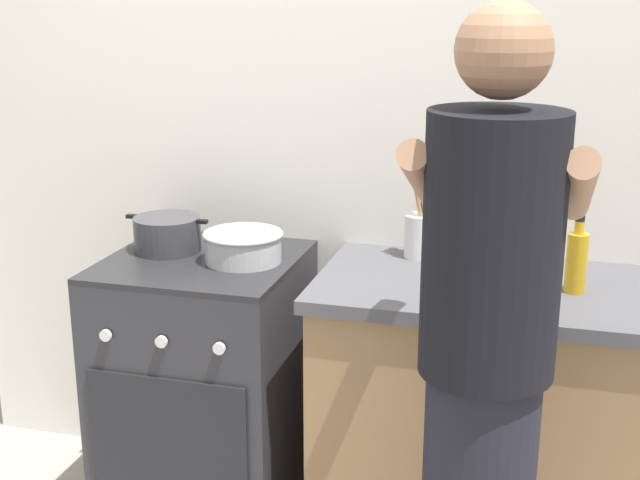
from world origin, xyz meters
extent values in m
cube|color=silver|center=(0.20, 0.50, 1.25)|extent=(3.20, 0.10, 2.50)
cube|color=#99724C|center=(0.55, 0.15, 0.43)|extent=(0.96, 0.56, 0.86)
cube|color=#4C4C51|center=(0.55, 0.15, 0.88)|extent=(1.00, 0.60, 0.04)
cube|color=#2D2D33|center=(-0.35, 0.15, 0.44)|extent=(0.60, 0.60, 0.88)
cube|color=#232326|center=(-0.35, 0.15, 0.89)|extent=(0.60, 0.60, 0.02)
cube|color=black|center=(-0.35, -0.16, 0.42)|extent=(0.51, 0.01, 0.40)
cylinder|color=silver|center=(-0.53, -0.16, 0.74)|extent=(0.04, 0.01, 0.04)
cylinder|color=silver|center=(-0.35, -0.16, 0.74)|extent=(0.04, 0.01, 0.04)
cylinder|color=silver|center=(-0.17, -0.16, 0.74)|extent=(0.04, 0.01, 0.04)
cylinder|color=#38383D|center=(-0.49, 0.20, 0.96)|extent=(0.22, 0.22, 0.11)
cube|color=black|center=(-0.61, 0.20, 1.01)|extent=(0.04, 0.02, 0.01)
cube|color=black|center=(-0.37, 0.20, 1.01)|extent=(0.04, 0.02, 0.01)
cylinder|color=#B7B7BC|center=(-0.21, 0.16, 0.95)|extent=(0.24, 0.24, 0.09)
torus|color=#B7B7BC|center=(-0.21, 0.16, 0.99)|extent=(0.25, 0.25, 0.01)
cylinder|color=silver|center=(0.32, 0.35, 0.97)|extent=(0.10, 0.10, 0.14)
cylinder|color=#B7BABF|center=(0.32, 0.37, 1.04)|extent=(0.06, 0.01, 0.24)
sphere|color=#B7BABF|center=(0.32, 0.37, 1.18)|extent=(0.03, 0.03, 0.03)
cylinder|color=silver|center=(0.31, 0.34, 1.05)|extent=(0.03, 0.02, 0.25)
sphere|color=silver|center=(0.31, 0.34, 1.18)|extent=(0.03, 0.03, 0.03)
cylinder|color=#9E7547|center=(0.32, 0.33, 1.04)|extent=(0.06, 0.03, 0.23)
sphere|color=#9E7547|center=(0.32, 0.33, 1.16)|extent=(0.03, 0.03, 0.03)
cylinder|color=silver|center=(0.33, 0.34, 1.05)|extent=(0.03, 0.05, 0.26)
sphere|color=silver|center=(0.33, 0.34, 1.19)|extent=(0.03, 0.03, 0.03)
cylinder|color=white|center=(0.32, 0.34, 1.05)|extent=(0.04, 0.01, 0.26)
sphere|color=white|center=(0.32, 0.34, 1.19)|extent=(0.03, 0.03, 0.03)
cylinder|color=black|center=(0.32, 0.35, 1.05)|extent=(0.06, 0.04, 0.28)
sphere|color=black|center=(0.32, 0.35, 1.20)|extent=(0.03, 0.03, 0.03)
cylinder|color=silver|center=(0.55, 0.07, 0.93)|extent=(0.04, 0.04, 0.06)
cylinder|color=red|center=(0.55, 0.07, 0.97)|extent=(0.04, 0.04, 0.02)
cylinder|color=gold|center=(0.79, 0.14, 0.99)|extent=(0.06, 0.06, 0.17)
cylinder|color=gold|center=(0.79, 0.14, 1.09)|extent=(0.03, 0.03, 0.04)
cylinder|color=black|center=(0.79, 0.14, 1.11)|extent=(0.03, 0.03, 0.02)
cylinder|color=black|center=(0.59, -0.46, 1.19)|extent=(0.30, 0.30, 0.58)
sphere|color=#A07254|center=(0.59, -0.46, 1.60)|extent=(0.20, 0.20, 0.20)
cylinder|color=#A07254|center=(0.42, -0.32, 1.30)|extent=(0.07, 0.41, 0.24)
cylinder|color=#A07254|center=(0.76, -0.32, 1.30)|extent=(0.07, 0.41, 0.24)
camera|label=1|loc=(0.70, -2.23, 1.70)|focal=47.48mm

